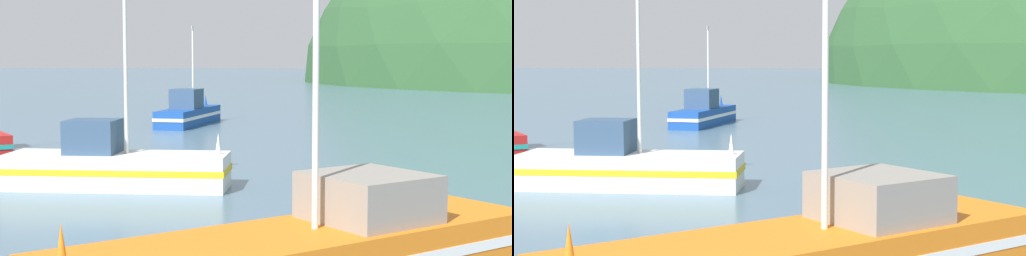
# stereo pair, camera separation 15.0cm
# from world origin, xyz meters

# --- Properties ---
(fishing_boat_blue) EXTENTS (2.55, 7.99, 6.31)m
(fishing_boat_blue) POSITION_xyz_m (-6.71, 42.18, 0.77)
(fishing_boat_blue) COLOR #19479E
(fishing_boat_blue) RESTS_ON ground
(fishing_boat_orange) EXTENTS (9.09, 8.82, 5.83)m
(fishing_boat_orange) POSITION_xyz_m (4.13, 8.17, 0.69)
(fishing_boat_orange) COLOR orange
(fishing_boat_orange) RESTS_ON ground
(fishing_boat_white) EXTENTS (7.46, 2.64, 6.52)m
(fishing_boat_white) POSITION_xyz_m (-3.24, 18.41, 0.74)
(fishing_boat_white) COLOR white
(fishing_boat_white) RESTS_ON ground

